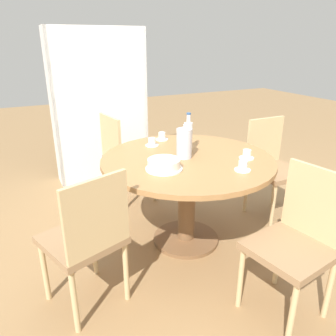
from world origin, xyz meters
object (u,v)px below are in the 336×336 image
at_px(chair_d, 124,156).
at_px(bookshelf, 101,109).
at_px(chair_b, 297,240).
at_px(cup_a, 247,155).
at_px(chair_a, 87,238).
at_px(coffee_pot, 184,142).
at_px(cup_d, 243,167).
at_px(water_bottle, 188,136).
at_px(chair_c, 273,165).
at_px(cake_main, 164,165).
at_px(cup_c, 162,137).
at_px(cup_b, 152,143).

bearing_deg(chair_d, bookshelf, -7.69).
relative_size(chair_b, cup_a, 8.07).
relative_size(chair_a, chair_d, 1.00).
bearing_deg(coffee_pot, cup_d, -60.51).
height_order(chair_a, water_bottle, water_bottle).
distance_m(chair_d, cup_a, 1.31).
height_order(chair_a, chair_b, same).
xyz_separation_m(chair_b, cup_a, (0.18, 0.71, 0.27)).
xyz_separation_m(chair_c, cake_main, (-1.21, -0.21, 0.28)).
distance_m(chair_d, water_bottle, 0.91).
bearing_deg(chair_b, cake_main, -157.74).
bearing_deg(coffee_pot, cake_main, -147.23).
distance_m(chair_c, cup_d, 0.91).
relative_size(bookshelf, cup_a, 15.23).
relative_size(chair_d, cup_d, 8.07).
bearing_deg(cup_d, bookshelf, 101.29).
relative_size(chair_c, cake_main, 3.53).
relative_size(coffee_pot, cake_main, 1.02).
bearing_deg(cup_a, water_bottle, 131.70).
xyz_separation_m(chair_b, chair_c, (0.73, 0.99, 0.00)).
relative_size(coffee_pot, water_bottle, 0.84).
relative_size(chair_a, chair_c, 1.00).
height_order(chair_a, chair_d, same).
distance_m(chair_c, cake_main, 1.26).
bearing_deg(chair_b, cup_a, 156.80).
distance_m(coffee_pot, cake_main, 0.30).
height_order(coffee_pot, cup_c, coffee_pot).
height_order(cake_main, cup_a, cake_main).
bearing_deg(bookshelf, cup_d, 101.29).
height_order(chair_b, bookshelf, bookshelf).
distance_m(chair_d, cup_b, 0.60).
bearing_deg(chair_a, cake_main, -178.59).
bearing_deg(chair_c, water_bottle, 175.11).
relative_size(water_bottle, cup_a, 2.77).
bearing_deg(water_bottle, chair_a, -152.25).
relative_size(chair_b, cup_b, 8.07).
bearing_deg(chair_b, cup_d, 171.16).
relative_size(chair_a, water_bottle, 2.91).
bearing_deg(cake_main, water_bottle, 38.74).
height_order(chair_c, chair_d, same).
height_order(chair_c, water_bottle, water_bottle).
bearing_deg(cake_main, chair_d, 86.28).
height_order(chair_c, cup_d, chair_c).
height_order(chair_d, cup_b, chair_d).
height_order(chair_a, chair_c, same).
xyz_separation_m(cake_main, cup_c, (0.30, 0.66, -0.01)).
bearing_deg(cup_b, cup_d, -67.34).
bearing_deg(chair_c, chair_d, 142.66).
height_order(water_bottle, cup_d, water_bottle).
distance_m(cake_main, cup_d, 0.54).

